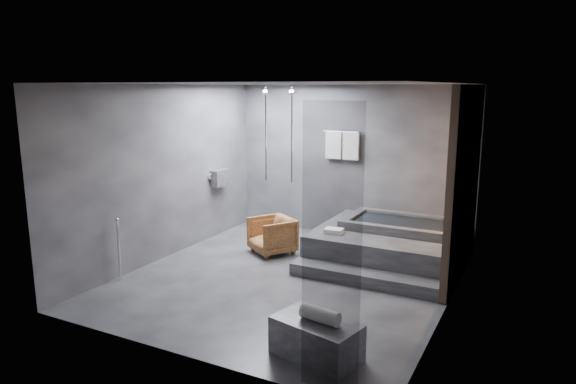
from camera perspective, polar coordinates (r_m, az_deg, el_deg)
The scene contains 7 objects.
room at distance 7.27m, azimuth 3.83°, elevation 3.48°, with size 5.00×5.04×2.82m.
tub_deck at distance 8.50m, azimuth 11.03°, elevation -5.76°, with size 2.20×2.00×0.50m, color #2E2E30.
tub_step at distance 7.48m, azimuth 8.41°, elevation -9.40°, with size 2.20×0.36×0.18m, color #2E2E30.
concrete_bench at distance 5.52m, azimuth 3.16°, elevation -16.01°, with size 0.90×0.49×0.40m, color #343436.
driftwood_chair at distance 8.66m, azimuth -1.79°, elevation -4.84°, with size 0.65×0.67×0.61m, color #4E2B13.
rolled_towel at distance 5.37m, azimuth 3.59°, elevation -13.48°, with size 0.15×0.15×0.43m, color white.
deck_towel at distance 8.10m, azimuth 5.11°, elevation -4.33°, with size 0.28×0.21×0.07m, color white.
Camera 1 is at (3.24, -6.37, 2.76)m, focal length 32.00 mm.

